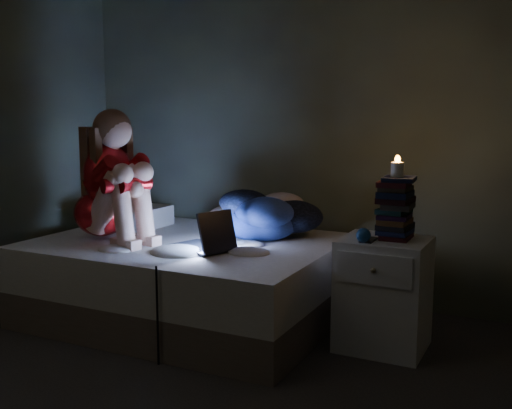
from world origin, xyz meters
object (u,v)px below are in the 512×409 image
Objects in this scene: bed at (188,279)px; candle at (397,167)px; nightstand at (383,294)px; woman at (101,175)px; laptop at (200,228)px; phone at (368,240)px.

candle is at bearing 3.05° from bed.
woman is at bearing -170.94° from nightstand.
nightstand is (1.78, 0.27, -0.62)m from woman.
phone is at bearing 27.74° from laptop.
nightstand is 0.34m from phone.
laptop is at bearing 14.58° from woman.
bed is 0.88m from woman.
bed is at bearing -176.95° from candle.
candle is (1.11, 0.27, 0.39)m from laptop.
laptop reaches higher than bed.
candle reaches higher than laptop.
bed is 5.03× the size of laptop.
nightstand is at bearing 20.68° from woman.
candle is 0.57× the size of phone.
woman is 1.33× the size of nightstand.
bed is 1.28m from nightstand.
candle is (1.33, 0.07, 0.78)m from bed.
phone is at bearing -2.40° from bed.
laptop is at bearing -41.93° from bed.
candle is at bearing 21.27° from woman.
phone is (-0.07, -0.09, 0.32)m from nightstand.
laptop is 1.00m from phone.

